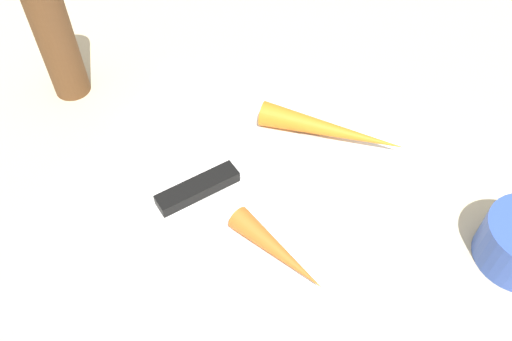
# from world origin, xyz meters

# --- Properties ---
(ground_plane) EXTENTS (1.40, 1.40, 0.00)m
(ground_plane) POSITION_xyz_m (0.00, 0.00, 0.00)
(ground_plane) COLOR #C6B793
(cutting_board) EXTENTS (0.36, 0.26, 0.01)m
(cutting_board) POSITION_xyz_m (0.00, 0.00, 0.01)
(cutting_board) COLOR white
(cutting_board) RESTS_ON ground_plane
(knife) EXTENTS (0.13, 0.18, 0.01)m
(knife) POSITION_xyz_m (0.04, 0.04, 0.02)
(knife) COLOR #B7B7BC
(knife) RESTS_ON cutting_board
(carrot_short) EXTENTS (0.11, 0.06, 0.02)m
(carrot_short) POSITION_xyz_m (-0.06, 0.09, 0.02)
(carrot_short) COLOR orange
(carrot_short) RESTS_ON cutting_board
(carrot_long) EXTENTS (0.17, 0.04, 0.03)m
(carrot_long) POSITION_xyz_m (-0.06, -0.08, 0.03)
(carrot_long) COLOR orange
(carrot_long) RESTS_ON cutting_board
(pepper_grinder) EXTENTS (0.04, 0.04, 0.16)m
(pepper_grinder) POSITION_xyz_m (0.27, -0.04, 0.08)
(pepper_grinder) COLOR brown
(pepper_grinder) RESTS_ON ground_plane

